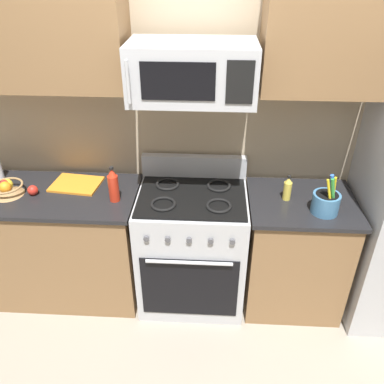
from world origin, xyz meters
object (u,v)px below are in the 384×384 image
(utensil_crock, at_px, (326,202))
(bottle_hot_sauce, at_px, (113,185))
(microwave, at_px, (192,72))
(fruit_basket, at_px, (7,188))
(range_oven, at_px, (192,247))
(apple_loose, at_px, (33,190))
(bottle_oil, at_px, (287,189))
(cutting_board, at_px, (76,184))

(utensil_crock, relative_size, bottle_hot_sauce, 1.20)
(utensil_crock, bearing_deg, bottle_hot_sauce, 177.37)
(microwave, xyz_separation_m, fruit_basket, (-1.27, -0.06, -0.80))
(bottle_hot_sauce, bearing_deg, fruit_basket, 177.55)
(range_oven, relative_size, fruit_basket, 4.95)
(range_oven, relative_size, apple_loose, 15.44)
(microwave, distance_m, bottle_hot_sauce, 0.90)
(utensil_crock, relative_size, bottle_oil, 1.67)
(fruit_basket, bearing_deg, bottle_oil, 1.42)
(microwave, distance_m, utensil_crock, 1.17)
(bottle_hot_sauce, bearing_deg, microwave, 9.89)
(apple_loose, distance_m, bottle_hot_sauce, 0.58)
(cutting_board, bearing_deg, bottle_hot_sauce, -29.14)
(microwave, distance_m, fruit_basket, 1.51)
(apple_loose, relative_size, bottle_oil, 0.39)
(cutting_board, bearing_deg, range_oven, -7.79)
(utensil_crock, height_order, bottle_oil, utensil_crock)
(apple_loose, relative_size, cutting_board, 0.21)
(utensil_crock, height_order, cutting_board, utensil_crock)
(apple_loose, height_order, bottle_oil, bottle_oil)
(apple_loose, bearing_deg, microwave, 2.86)
(bottle_hot_sauce, bearing_deg, range_oven, 7.03)
(range_oven, bearing_deg, utensil_crock, -8.40)
(cutting_board, distance_m, bottle_hot_sauce, 0.38)
(apple_loose, bearing_deg, bottle_hot_sauce, -3.53)
(microwave, relative_size, cutting_board, 2.20)
(apple_loose, bearing_deg, range_oven, 1.48)
(bottle_hot_sauce, bearing_deg, utensil_crock, -2.63)
(utensil_crock, relative_size, cutting_board, 0.90)
(cutting_board, bearing_deg, microwave, -6.01)
(fruit_basket, relative_size, bottle_hot_sauce, 0.87)
(range_oven, height_order, bottle_oil, same)
(apple_loose, bearing_deg, utensil_crock, -2.89)
(utensil_crock, distance_m, fruit_basket, 2.14)
(bottle_oil, bearing_deg, utensil_crock, -32.70)
(fruit_basket, relative_size, apple_loose, 3.12)
(utensil_crock, bearing_deg, microwave, 169.88)
(microwave, relative_size, bottle_hot_sauce, 2.91)
(fruit_basket, height_order, bottle_hot_sauce, bottle_hot_sauce)
(bottle_oil, bearing_deg, apple_loose, -178.55)
(microwave, bearing_deg, utensil_crock, -10.12)
(microwave, bearing_deg, apple_loose, -177.14)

